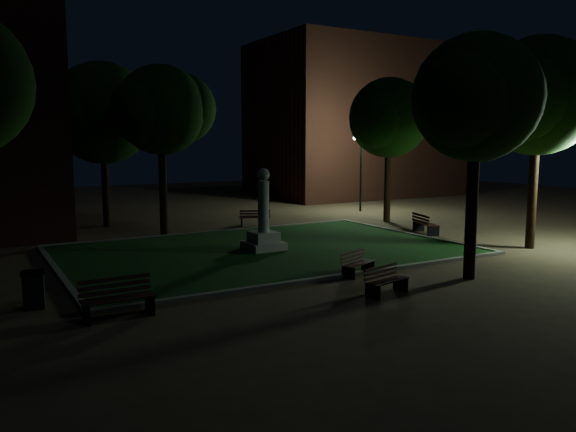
# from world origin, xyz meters

# --- Properties ---
(ground) EXTENTS (80.00, 80.00, 0.00)m
(ground) POSITION_xyz_m (0.00, 0.00, 0.00)
(ground) COLOR brown
(lawn) EXTENTS (15.00, 10.00, 0.08)m
(lawn) POSITION_xyz_m (0.00, 2.00, 0.04)
(lawn) COLOR #143E12
(lawn) RESTS_ON ground
(lawn_kerb) EXTENTS (15.40, 10.40, 0.12)m
(lawn_kerb) POSITION_xyz_m (0.00, 2.00, 0.06)
(lawn_kerb) COLOR slate
(lawn_kerb) RESTS_ON ground
(monument) EXTENTS (1.40, 1.40, 3.20)m
(monument) POSITION_xyz_m (0.00, 2.00, 0.96)
(monument) COLOR #9A968D
(monument) RESTS_ON lawn
(building_far) EXTENTS (16.00, 10.00, 12.00)m
(building_far) POSITION_xyz_m (18.00, 20.00, 6.00)
(building_far) COLOR #4F2419
(building_far) RESTS_ON ground
(tree_north_wl) EXTENTS (4.96, 4.05, 7.74)m
(tree_north_wl) POSITION_xyz_m (-2.11, 7.69, 5.70)
(tree_north_wl) COLOR black
(tree_north_wl) RESTS_ON ground
(tree_ne) EXTENTS (5.19, 4.24, 7.68)m
(tree_ne) POSITION_xyz_m (9.75, 6.08, 5.56)
(tree_ne) COLOR black
(tree_ne) RESTS_ON ground
(tree_east) EXTENTS (5.71, 4.66, 8.40)m
(tree_east) POSITION_xyz_m (9.75, -2.84, 6.06)
(tree_east) COLOR black
(tree_east) RESTS_ON ground
(tree_se) EXTENTS (4.76, 3.89, 7.54)m
(tree_se) POSITION_xyz_m (3.62, -5.22, 5.58)
(tree_se) COLOR black
(tree_se) RESTS_ON ground
(tree_far_north) EXTENTS (6.21, 5.07, 8.25)m
(tree_far_north) POSITION_xyz_m (-3.77, 11.82, 5.71)
(tree_far_north) COLOR black
(tree_far_north) RESTS_ON ground
(lamppost_ne) EXTENTS (1.18, 0.28, 4.69)m
(lamppost_ne) POSITION_xyz_m (11.26, 10.53, 3.26)
(lamppost_ne) COLOR black
(lamppost_ne) RESTS_ON ground
(bench_near_left) EXTENTS (1.46, 0.96, 0.76)m
(bench_near_left) POSITION_xyz_m (0.78, -3.03, 0.36)
(bench_near_left) COLOR black
(bench_near_left) RESTS_ON ground
(bench_near_right) EXTENTS (1.51, 0.79, 0.79)m
(bench_near_right) POSITION_xyz_m (0.06, -5.32, 0.37)
(bench_near_right) COLOR black
(bench_near_right) RESTS_ON ground
(bench_west_near) EXTENTS (1.79, 0.69, 0.97)m
(bench_west_near) POSITION_xyz_m (-6.99, -3.70, 0.46)
(bench_west_near) COLOR black
(bench_west_near) RESTS_ON ground
(bench_right_side) EXTENTS (1.07, 1.81, 0.94)m
(bench_right_side) POSITION_xyz_m (8.52, 2.01, 0.44)
(bench_right_side) COLOR black
(bench_right_side) RESTS_ON ground
(bench_far_side) EXTENTS (1.64, 1.09, 0.85)m
(bench_far_side) POSITION_xyz_m (2.75, 8.24, 0.40)
(bench_far_side) COLOR black
(bench_far_side) RESTS_ON ground
(trash_bin) EXTENTS (0.64, 0.64, 0.97)m
(trash_bin) POSITION_xyz_m (-8.69, -1.82, 0.49)
(trash_bin) COLOR black
(trash_bin) RESTS_ON ground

